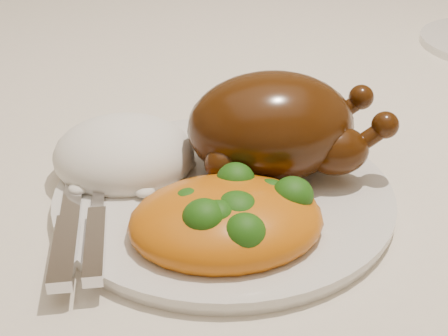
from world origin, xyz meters
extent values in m
cube|color=brown|center=(0.00, 0.00, 0.74)|extent=(1.60, 0.90, 0.04)
cube|color=beige|center=(0.00, 0.00, 0.76)|extent=(1.72, 1.02, 0.01)
cube|color=beige|center=(0.00, 0.51, 0.68)|extent=(1.72, 0.01, 0.18)
cylinder|color=silver|center=(-0.12, -0.18, 0.77)|extent=(0.34, 0.34, 0.01)
ellipsoid|color=#411E06|center=(-0.08, -0.15, 0.82)|extent=(0.14, 0.11, 0.09)
ellipsoid|color=#411E06|center=(-0.09, -0.16, 0.84)|extent=(0.07, 0.05, 0.04)
ellipsoid|color=#411E06|center=(-0.03, -0.18, 0.81)|extent=(0.05, 0.04, 0.04)
sphere|color=#411E06|center=(0.01, -0.18, 0.83)|extent=(0.02, 0.02, 0.02)
ellipsoid|color=#411E06|center=(-0.03, -0.12, 0.81)|extent=(0.05, 0.04, 0.04)
sphere|color=#411E06|center=(0.01, -0.12, 0.83)|extent=(0.02, 0.02, 0.02)
sphere|color=#411E06|center=(-0.12, -0.18, 0.81)|extent=(0.03, 0.03, 0.03)
sphere|color=#411E06|center=(-0.13, -0.12, 0.81)|extent=(0.03, 0.03, 0.03)
ellipsoid|color=white|center=(-0.20, -0.13, 0.79)|extent=(0.14, 0.13, 0.06)
ellipsoid|color=orange|center=(-0.13, -0.24, 0.79)|extent=(0.14, 0.11, 0.05)
ellipsoid|color=orange|center=(-0.09, -0.23, 0.79)|extent=(0.06, 0.06, 0.03)
ellipsoid|color=#123909|center=(-0.12, -0.27, 0.80)|extent=(0.03, 0.03, 0.03)
ellipsoid|color=#123909|center=(-0.12, -0.20, 0.79)|extent=(0.03, 0.03, 0.03)
ellipsoid|color=#123909|center=(-0.12, -0.24, 0.80)|extent=(0.03, 0.03, 0.03)
ellipsoid|color=#123909|center=(-0.12, -0.21, 0.81)|extent=(0.03, 0.03, 0.03)
ellipsoid|color=#123909|center=(-0.15, -0.23, 0.79)|extent=(0.04, 0.04, 0.04)
ellipsoid|color=#123909|center=(-0.15, -0.24, 0.80)|extent=(0.03, 0.03, 0.03)
ellipsoid|color=#123909|center=(-0.08, -0.23, 0.80)|extent=(0.03, 0.03, 0.03)
ellipsoid|color=#123909|center=(-0.15, -0.24, 0.80)|extent=(0.03, 0.03, 0.03)
ellipsoid|color=#123909|center=(-0.09, -0.22, 0.79)|extent=(0.04, 0.04, 0.04)
ellipsoid|color=#123909|center=(-0.14, -0.25, 0.81)|extent=(0.03, 0.03, 0.02)
ellipsoid|color=#123909|center=(-0.15, -0.26, 0.81)|extent=(0.03, 0.03, 0.03)
cube|color=silver|center=(-0.24, -0.16, 0.78)|extent=(0.01, 0.12, 0.00)
cube|color=silver|center=(-0.24, -0.25, 0.79)|extent=(0.02, 0.08, 0.01)
cube|color=silver|center=(-0.22, -0.25, 0.79)|extent=(0.01, 0.08, 0.01)
cube|color=silver|center=(-0.22, -0.16, 0.78)|extent=(0.01, 0.09, 0.00)
camera|label=1|loc=(-0.18, -0.60, 1.04)|focal=50.00mm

